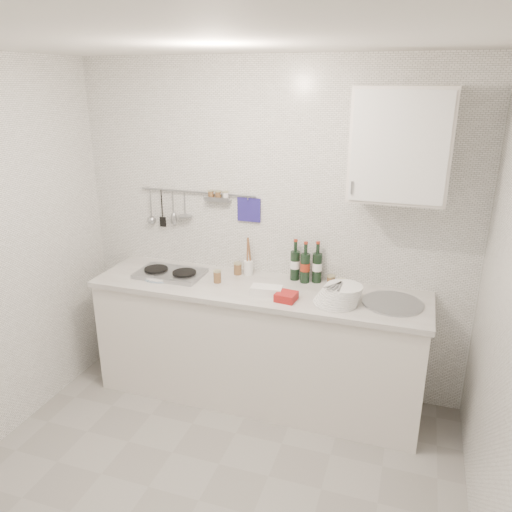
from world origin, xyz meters
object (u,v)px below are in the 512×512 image
(wine_bottles, at_px, (306,261))
(utensil_crock, at_px, (248,266))
(plate_stack_hob, at_px, (162,275))
(wall_cabinet, at_px, (401,145))
(plate_stack_sink, at_px, (339,295))

(wine_bottles, xyz_separation_m, utensil_crock, (-0.45, -0.00, -0.08))
(plate_stack_hob, bearing_deg, wall_cabinet, 5.64)
(plate_stack_sink, bearing_deg, wine_bottles, 134.56)
(wall_cabinet, bearing_deg, utensil_crock, 175.10)
(plate_stack_hob, xyz_separation_m, plate_stack_sink, (1.35, -0.05, 0.05))
(plate_stack_hob, distance_m, utensil_crock, 0.66)
(wall_cabinet, bearing_deg, plate_stack_sink, -144.06)
(wall_cabinet, distance_m, plate_stack_hob, 1.94)
(wine_bottles, bearing_deg, utensil_crock, -179.42)
(plate_stack_sink, relative_size, wine_bottles, 1.04)
(plate_stack_hob, relative_size, wine_bottles, 0.91)
(wall_cabinet, height_order, utensil_crock, wall_cabinet)
(plate_stack_sink, height_order, wine_bottles, wine_bottles)
(plate_stack_hob, relative_size, utensil_crock, 0.94)
(wine_bottles, bearing_deg, wall_cabinet, -8.95)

